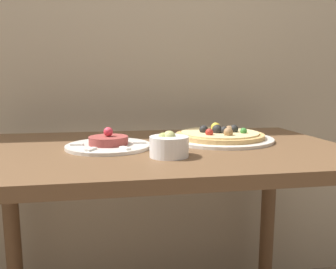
{
  "coord_description": "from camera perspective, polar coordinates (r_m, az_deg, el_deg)",
  "views": [
    {
      "loc": [
        -0.13,
        -0.64,
        0.97
      ],
      "look_at": [
        0.03,
        0.33,
        0.81
      ],
      "focal_mm": 35.0,
      "sensor_mm": 36.0,
      "label": 1
    }
  ],
  "objects": [
    {
      "name": "small_bowl",
      "position": [
        0.88,
        0.14,
        -1.89
      ],
      "size": [
        0.11,
        0.11,
        0.07
      ],
      "color": "white",
      "rests_on": "dining_table"
    },
    {
      "name": "dining_table",
      "position": [
        1.05,
        -1.97,
        -8.51
      ],
      "size": [
        1.19,
        0.7,
        0.77
      ],
      "color": "brown",
      "rests_on": "ground_plane"
    },
    {
      "name": "back_wall",
      "position": [
        1.52,
        -4.62,
        21.64
      ],
      "size": [
        8.0,
        0.05,
        2.6
      ],
      "color": "tan",
      "rests_on": "ground_plane"
    },
    {
      "name": "tartare_plate",
      "position": [
        1.02,
        -10.31,
        -1.6
      ],
      "size": [
        0.26,
        0.26,
        0.06
      ],
      "color": "silver",
      "rests_on": "dining_table"
    },
    {
      "name": "pizza_plate",
      "position": [
        1.14,
        8.99,
        -0.25
      ],
      "size": [
        0.36,
        0.36,
        0.06
      ],
      "color": "silver",
      "rests_on": "dining_table"
    }
  ]
}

